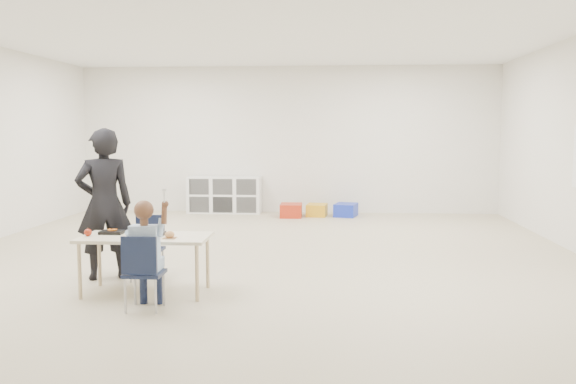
# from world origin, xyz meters

# --- Properties ---
(room) EXTENTS (9.00, 9.02, 2.80)m
(room) POSITION_xyz_m (0.00, 0.00, 1.40)
(room) COLOR #C0B194
(room) RESTS_ON ground
(table) EXTENTS (1.23, 0.62, 0.56)m
(table) POSITION_xyz_m (-0.91, -1.56, 0.29)
(table) COLOR beige
(table) RESTS_ON ground
(chair_near) EXTENTS (0.33, 0.31, 0.67)m
(chair_near) POSITION_xyz_m (-0.76, -2.08, 0.34)
(chair_near) COLOR #111934
(chair_near) RESTS_ON ground
(chair_far) EXTENTS (0.33, 0.31, 0.67)m
(chair_far) POSITION_xyz_m (-1.07, -1.03, 0.34)
(chair_far) COLOR #111934
(chair_far) RESTS_ON ground
(child) EXTENTS (0.45, 0.45, 1.06)m
(child) POSITION_xyz_m (-0.76, -2.08, 0.53)
(child) COLOR #AFC9ED
(child) RESTS_ON chair_near
(lunch_tray_near) EXTENTS (0.22, 0.16, 0.03)m
(lunch_tray_near) POSITION_xyz_m (-0.85, -1.50, 0.58)
(lunch_tray_near) COLOR black
(lunch_tray_near) RESTS_ON table
(lunch_tray_far) EXTENTS (0.22, 0.16, 0.03)m
(lunch_tray_far) POSITION_xyz_m (-1.28, -1.46, 0.58)
(lunch_tray_far) COLOR black
(lunch_tray_far) RESTS_ON table
(milk_carton) EXTENTS (0.07, 0.07, 0.10)m
(milk_carton) POSITION_xyz_m (-0.87, -1.70, 0.61)
(milk_carton) COLOR white
(milk_carton) RESTS_ON table
(bread_roll) EXTENTS (0.09, 0.09, 0.07)m
(bread_roll) POSITION_xyz_m (-0.65, -1.66, 0.60)
(bread_roll) COLOR tan
(bread_roll) RESTS_ON table
(apple_near) EXTENTS (0.07, 0.07, 0.07)m
(apple_near) POSITION_xyz_m (-1.04, -1.49, 0.60)
(apple_near) COLOR maroon
(apple_near) RESTS_ON table
(apple_far) EXTENTS (0.07, 0.07, 0.07)m
(apple_far) POSITION_xyz_m (-1.46, -1.61, 0.60)
(apple_far) COLOR maroon
(apple_far) RESTS_ON table
(cubby_shelf) EXTENTS (1.40, 0.40, 0.70)m
(cubby_shelf) POSITION_xyz_m (-1.20, 4.28, 0.35)
(cubby_shelf) COLOR white
(cubby_shelf) RESTS_ON ground
(adult) EXTENTS (0.69, 0.60, 1.60)m
(adult) POSITION_xyz_m (-1.52, -1.00, 0.80)
(adult) COLOR black
(adult) RESTS_ON ground
(bin_red) EXTENTS (0.39, 0.50, 0.24)m
(bin_red) POSITION_xyz_m (0.12, 3.81, 0.12)
(bin_red) COLOR #B62912
(bin_red) RESTS_ON ground
(bin_yellow) EXTENTS (0.40, 0.49, 0.22)m
(bin_yellow) POSITION_xyz_m (0.58, 3.98, 0.11)
(bin_yellow) COLOR gold
(bin_yellow) RESTS_ON ground
(bin_blue) EXTENTS (0.47, 0.55, 0.24)m
(bin_blue) POSITION_xyz_m (1.12, 3.98, 0.12)
(bin_blue) COLOR #172CB3
(bin_blue) RESTS_ON ground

